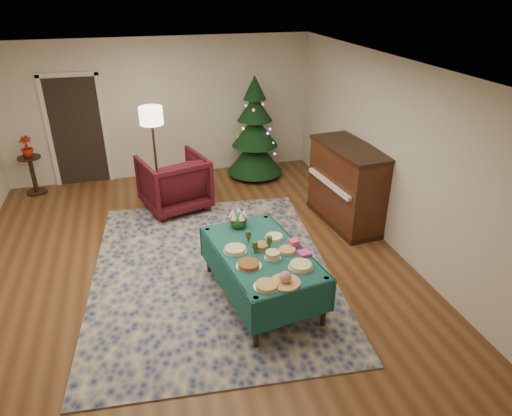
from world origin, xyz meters
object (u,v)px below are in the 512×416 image
object	(u,v)px
gift_box	(294,243)
side_table	(33,176)
floor_lamp	(152,121)
armchair	(174,180)
buffet_table	(262,261)
potted_plant	(27,151)
piano	(347,186)
christmas_tree	(255,133)

from	to	relation	value
gift_box	side_table	distance (m)	5.55
floor_lamp	side_table	xyz separation A→B (m)	(-2.23, 0.74, -1.07)
floor_lamp	armchair	bearing A→B (deg)	-67.34
buffet_table	gift_box	size ratio (longest dim) A/B	17.28
gift_box	potted_plant	size ratio (longest dim) A/B	0.28
side_table	piano	size ratio (longest dim) A/B	0.46
buffet_table	christmas_tree	bearing A→B (deg)	75.92
side_table	potted_plant	bearing A→B (deg)	90.00
gift_box	armchair	world-z (taller)	armchair
potted_plant	christmas_tree	bearing A→B (deg)	-3.79
armchair	potted_plant	bearing A→B (deg)	-44.36
side_table	piano	distance (m)	5.75
armchair	floor_lamp	bearing A→B (deg)	-83.46
side_table	piano	xyz separation A→B (m)	(5.13, -2.58, 0.29)
gift_box	side_table	world-z (taller)	gift_box
buffet_table	side_table	xyz separation A→B (m)	(-3.23, 4.18, -0.19)
piano	gift_box	bearing A→B (deg)	-133.09
side_table	potted_plant	world-z (taller)	potted_plant
side_table	buffet_table	bearing A→B (deg)	-52.25
gift_box	floor_lamp	world-z (taller)	floor_lamp
buffet_table	gift_box	distance (m)	0.45
potted_plant	piano	distance (m)	5.75
armchair	side_table	distance (m)	2.81
gift_box	christmas_tree	xyz separation A→B (m)	(0.56, 3.89, 0.19)
potted_plant	piano	xyz separation A→B (m)	(5.13, -2.58, -0.19)
piano	side_table	bearing A→B (deg)	153.29
armchair	piano	xyz separation A→B (m)	(2.66, -1.25, 0.11)
gift_box	christmas_tree	size ratio (longest dim) A/B	0.05
armchair	floor_lamp	size ratio (longest dim) A/B	0.63
christmas_tree	buffet_table	bearing A→B (deg)	-104.08
gift_box	christmas_tree	distance (m)	3.94
buffet_table	floor_lamp	world-z (taller)	floor_lamp
gift_box	armchair	bearing A→B (deg)	112.40
armchair	floor_lamp	xyz separation A→B (m)	(-0.25, 0.59, 0.89)
floor_lamp	buffet_table	bearing A→B (deg)	-73.70
armchair	gift_box	bearing A→B (deg)	96.29
christmas_tree	potted_plant	bearing A→B (deg)	176.21
buffet_table	potted_plant	size ratio (longest dim) A/B	4.87
floor_lamp	side_table	bearing A→B (deg)	161.64
armchair	side_table	xyz separation A→B (m)	(-2.47, 1.33, -0.18)
armchair	potted_plant	world-z (taller)	armchair
buffet_table	gift_box	bearing A→B (deg)	0.76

